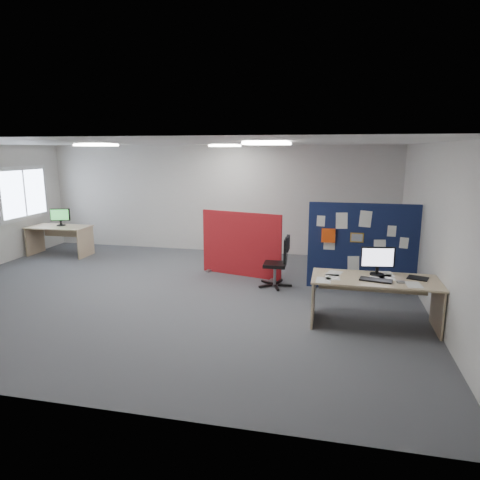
% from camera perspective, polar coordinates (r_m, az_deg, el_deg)
% --- Properties ---
extents(floor, '(9.00, 9.00, 0.00)m').
position_cam_1_polar(floor, '(8.02, -9.83, -7.03)').
color(floor, '#4D5055').
rests_on(floor, ground).
extents(ceiling, '(9.00, 7.00, 0.02)m').
position_cam_1_polar(ceiling, '(7.59, -10.57, 12.63)').
color(ceiling, white).
rests_on(ceiling, wall_back).
extents(wall_back, '(9.00, 0.02, 2.70)m').
position_cam_1_polar(wall_back, '(10.97, -3.17, 5.48)').
color(wall_back, silver).
rests_on(wall_back, floor).
extents(wall_front, '(9.00, 0.02, 2.70)m').
position_cam_1_polar(wall_front, '(4.73, -26.63, -4.48)').
color(wall_front, silver).
rests_on(wall_front, floor).
extents(wall_right, '(0.02, 7.00, 2.70)m').
position_cam_1_polar(wall_right, '(7.27, 24.67, 1.09)').
color(wall_right, silver).
rests_on(wall_right, floor).
extents(window, '(0.06, 1.70, 1.30)m').
position_cam_1_polar(window, '(11.68, -26.91, 5.59)').
color(window, white).
rests_on(window, wall_left).
extents(ceiling_lights, '(4.10, 4.10, 0.04)m').
position_cam_1_polar(ceiling_lights, '(8.09, -6.46, 12.49)').
color(ceiling_lights, white).
rests_on(ceiling_lights, ceiling).
extents(navy_divider, '(1.98, 0.30, 1.63)m').
position_cam_1_polar(navy_divider, '(8.22, 15.80, -0.91)').
color(navy_divider, '#101A3B').
rests_on(navy_divider, floor).
extents(main_desk, '(1.83, 0.81, 0.73)m').
position_cam_1_polar(main_desk, '(6.70, 17.46, -6.18)').
color(main_desk, tan).
rests_on(main_desk, floor).
extents(monitor_main, '(0.50, 0.21, 0.43)m').
position_cam_1_polar(monitor_main, '(6.74, 17.89, -2.49)').
color(monitor_main, black).
rests_on(monitor_main, main_desk).
extents(keyboard, '(0.48, 0.27, 0.02)m').
position_cam_1_polar(keyboard, '(6.49, 17.66, -5.12)').
color(keyboard, black).
rests_on(keyboard, main_desk).
extents(mouse, '(0.11, 0.09, 0.03)m').
position_cam_1_polar(mouse, '(6.50, 20.63, -5.28)').
color(mouse, gray).
rests_on(mouse, main_desk).
extents(paper_tray, '(0.34, 0.30, 0.01)m').
position_cam_1_polar(paper_tray, '(6.82, 22.63, -4.71)').
color(paper_tray, black).
rests_on(paper_tray, main_desk).
extents(red_divider, '(1.74, 0.48, 1.34)m').
position_cam_1_polar(red_divider, '(8.84, 0.13, -0.63)').
color(red_divider, '#A51516').
rests_on(red_divider, floor).
extents(second_desk, '(1.48, 0.74, 0.73)m').
position_cam_1_polar(second_desk, '(11.53, -22.83, 0.83)').
color(second_desk, tan).
rests_on(second_desk, floor).
extents(monitor_second, '(0.46, 0.21, 0.42)m').
position_cam_1_polar(monitor_second, '(11.51, -22.84, 2.93)').
color(monitor_second, black).
rests_on(monitor_second, second_desk).
extents(office_chair, '(0.63, 0.65, 0.98)m').
position_cam_1_polar(office_chair, '(8.15, 5.39, -2.50)').
color(office_chair, black).
rests_on(office_chair, floor).
extents(desk_papers, '(1.47, 0.84, 0.00)m').
position_cam_1_polar(desk_papers, '(6.59, 16.28, -4.86)').
color(desk_papers, white).
rests_on(desk_papers, main_desk).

